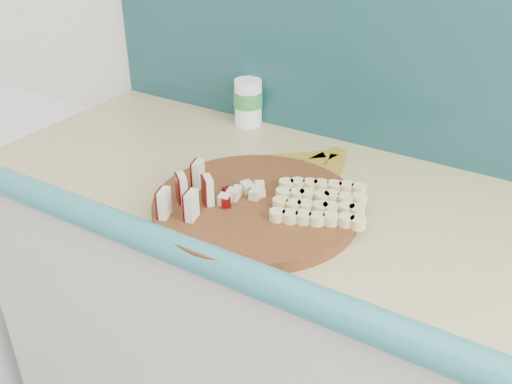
{
  "coord_description": "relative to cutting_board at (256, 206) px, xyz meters",
  "views": [
    {
      "loc": [
        0.19,
        0.57,
        1.51
      ],
      "look_at": [
        -0.31,
        1.38,
        0.96
      ],
      "focal_mm": 40.0,
      "sensor_mm": 36.0,
      "label": 1
    }
  ],
  "objects": [
    {
      "name": "banana_peel",
      "position": [
        0.0,
        0.24,
        -0.01
      ],
      "size": [
        0.23,
        0.2,
        0.01
      ],
      "rotation": [
        0.0,
        0.0,
        -0.41
      ],
      "color": "gold",
      "rests_on": "kitchen_counter"
    },
    {
      "name": "canister",
      "position": [
        -0.25,
        0.36,
        0.05
      ],
      "size": [
        0.07,
        0.07,
        0.12
      ],
      "rotation": [
        0.0,
        0.0,
        -0.07
      ],
      "color": "white",
      "rests_on": "kitchen_counter"
    },
    {
      "name": "cutting_board",
      "position": [
        0.0,
        0.0,
        0.0
      ],
      "size": [
        0.53,
        0.53,
        0.03
      ],
      "primitive_type": "cylinder",
      "rotation": [
        0.0,
        0.0,
        0.4
      ],
      "color": "#40230D",
      "rests_on": "kitchen_counter"
    },
    {
      "name": "banana_slices",
      "position": [
        0.11,
        0.05,
        0.02
      ],
      "size": [
        0.21,
        0.2,
        0.02
      ],
      "color": "#D6C982",
      "rests_on": "cutting_board"
    },
    {
      "name": "apple_chunks",
      "position": [
        -0.02,
        -0.01,
        0.02
      ],
      "size": [
        0.06,
        0.07,
        0.02
      ],
      "color": "beige",
      "rests_on": "cutting_board"
    },
    {
      "name": "apple_wedges",
      "position": [
        -0.1,
        -0.08,
        0.04
      ],
      "size": [
        0.09,
        0.16,
        0.06
      ],
      "color": "beige",
      "rests_on": "cutting_board"
    }
  ]
}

